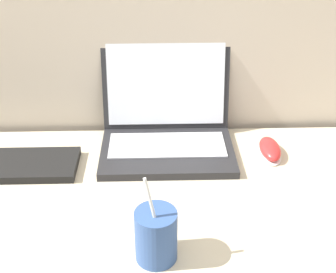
% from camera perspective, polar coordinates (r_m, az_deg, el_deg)
% --- Properties ---
extents(laptop, '(0.34, 0.28, 0.26)m').
position_cam_1_polar(laptop, '(1.22, -0.16, 1.56)').
color(laptop, '#232326').
rests_on(laptop, desk).
extents(drink_cup, '(0.08, 0.08, 0.19)m').
position_cam_1_polar(drink_cup, '(0.89, -1.47, -11.88)').
color(drink_cup, '#33518C').
rests_on(drink_cup, desk).
extents(computer_mouse, '(0.06, 0.11, 0.03)m').
position_cam_1_polar(computer_mouse, '(1.23, 12.31, -1.56)').
color(computer_mouse, white).
rests_on(computer_mouse, desk).
extents(external_keyboard, '(0.37, 0.13, 0.02)m').
position_cam_1_polar(external_keyboard, '(1.22, -19.64, -3.34)').
color(external_keyboard, black).
rests_on(external_keyboard, desk).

